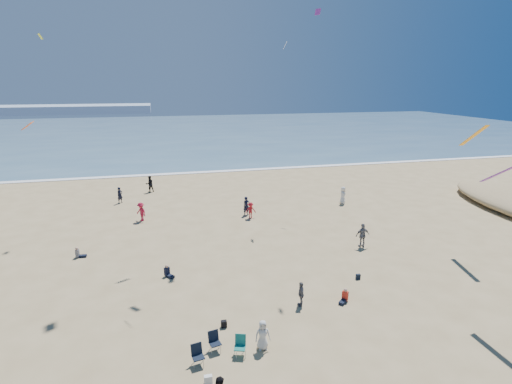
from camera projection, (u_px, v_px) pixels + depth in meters
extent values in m
cube|color=#476B84|center=(168.00, 132.00, 103.52)|extent=(220.00, 100.00, 0.06)
cube|color=white|center=(180.00, 173.00, 56.73)|extent=(220.00, 1.20, 0.08)
cube|color=#7A8EA8|center=(9.00, 110.00, 159.43)|extent=(110.00, 20.00, 3.20)
imported|color=silver|center=(343.00, 195.00, 42.62)|extent=(0.79, 1.02, 1.86)
imported|color=black|center=(150.00, 184.00, 47.15)|extent=(1.14, 1.01, 1.95)
imported|color=#AB1821|center=(251.00, 210.00, 38.12)|extent=(1.04, 0.64, 1.56)
imported|color=black|center=(246.00, 206.00, 38.97)|extent=(0.76, 0.60, 1.85)
imported|color=#AB1831|center=(141.00, 212.00, 37.33)|extent=(1.24, 1.31, 1.78)
imported|color=black|center=(120.00, 195.00, 42.87)|extent=(0.75, 0.74, 1.75)
imported|color=silver|center=(263.00, 335.00, 19.40)|extent=(0.77, 0.52, 1.52)
imported|color=slate|center=(301.00, 294.00, 23.18)|extent=(0.52, 0.93, 1.50)
imported|color=slate|center=(363.00, 235.00, 31.41)|extent=(1.14, 0.49, 1.94)
cube|color=silver|center=(208.00, 380.00, 17.27)|extent=(0.35, 0.20, 0.40)
cube|color=black|center=(224.00, 324.00, 21.25)|extent=(0.30, 0.22, 0.38)
cube|color=black|center=(358.00, 277.00, 26.45)|extent=(0.28, 0.18, 0.34)
cube|color=#EEF81E|center=(40.00, 36.00, 36.74)|extent=(0.53, 0.60, 0.50)
cube|color=#912E92|center=(318.00, 12.00, 39.59)|extent=(0.61, 0.62, 0.64)
cube|color=white|center=(285.00, 45.00, 36.18)|extent=(0.46, 0.65, 0.67)
cube|color=#FF540F|center=(28.00, 126.00, 19.57)|extent=(0.54, 0.85, 0.37)
cube|color=purple|center=(512.00, 168.00, 20.61)|extent=(0.35, 3.14, 2.21)
cube|color=#FB9F1A|center=(474.00, 136.00, 29.64)|extent=(0.35, 2.64, 1.87)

